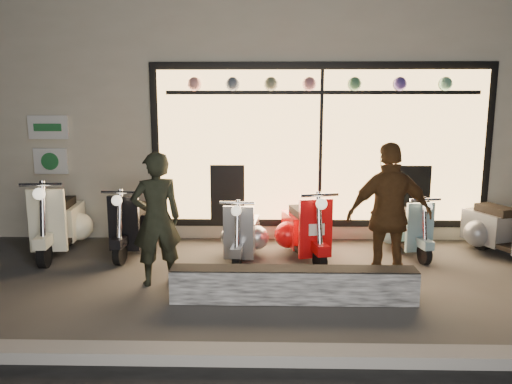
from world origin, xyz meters
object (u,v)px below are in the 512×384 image
Objects in this scene: man at (157,219)px; scooter_silver at (243,233)px; graffiti_barrier at (293,285)px; scooter_red at (304,229)px; woman at (390,216)px.

scooter_silver is at bearing -156.37° from man.
scooter_red is at bearing 82.07° from graffiti_barrier.
scooter_silver is 0.78× the size of man.
man reaches higher than scooter_silver.
scooter_red is at bearing -171.46° from man.
woman reaches higher than scooter_red.
woman reaches higher than scooter_silver.
man is (-1.90, -1.16, 0.42)m from scooter_red.
scooter_red is at bearing 10.47° from scooter_silver.
woman is at bearing 23.82° from graffiti_barrier.
scooter_silver is (-0.65, 1.61, 0.17)m from graffiti_barrier.
graffiti_barrier is at bearing -110.97° from scooter_red.
man is at bearing -4.89° from woman.
scooter_silver reaches higher than graffiti_barrier.
scooter_red is 0.81× the size of woman.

